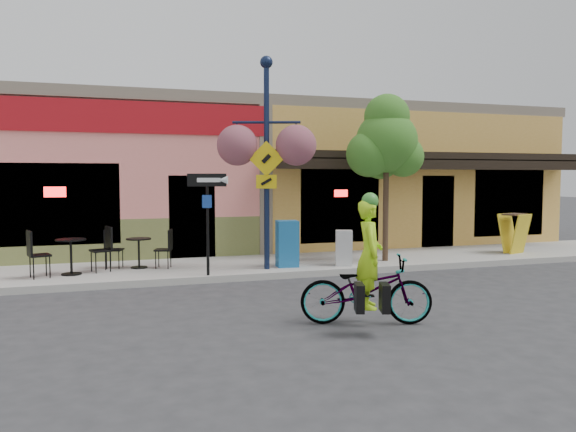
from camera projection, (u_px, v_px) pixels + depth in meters
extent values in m
plane|color=#2D2D30|center=(352.00, 279.00, 12.42)|extent=(90.00, 90.00, 0.00)
cube|color=#9E9B93|center=(319.00, 263.00, 14.31)|extent=(24.00, 3.00, 0.15)
cube|color=#A8A59E|center=(342.00, 272.00, 12.93)|extent=(24.00, 0.12, 0.15)
imported|color=maroon|center=(366.00, 290.00, 8.61)|extent=(2.14, 1.32, 1.06)
imported|color=#AEEE19|center=(369.00, 270.00, 8.61)|extent=(0.57, 0.70, 1.67)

